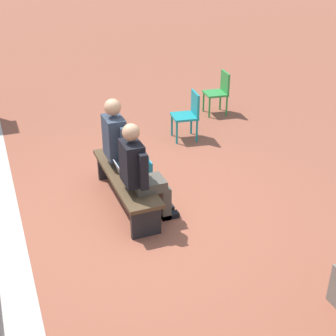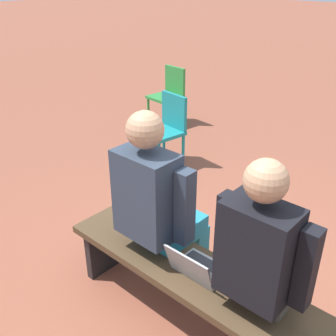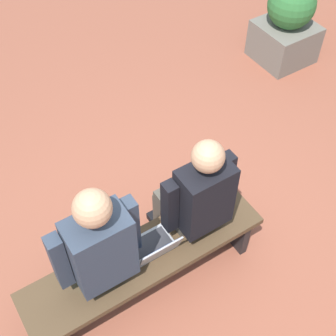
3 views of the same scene
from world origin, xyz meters
name	(u,v)px [view 1 (image 1 of 3)]	position (x,y,z in m)	size (l,w,h in m)	color
ground_plane	(130,212)	(0.00, 0.00, 0.00)	(60.00, 60.00, 0.00)	brown
concrete_strip	(6,228)	(0.23, 1.56, 0.00)	(7.69, 0.40, 0.01)	#B7B2A8
bench	(126,181)	(0.23, -0.03, 0.35)	(1.80, 0.44, 0.45)	#4C3823
person_student	(141,171)	(-0.22, -0.10, 0.72)	(0.54, 0.69, 1.35)	#4C473D
person_adult	(123,144)	(0.55, -0.10, 0.74)	(0.58, 0.73, 1.40)	teal
laptop	(126,174)	(0.16, -0.02, 0.50)	(0.32, 0.29, 0.21)	#9EA0A5
plastic_chair_near_bench_right	(219,90)	(2.85, -2.77, 0.48)	(0.47, 0.47, 0.84)	#2D893D
plastic_chair_near_bench_left	(189,113)	(1.94, -1.70, 0.48)	(0.48, 0.48, 0.84)	teal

